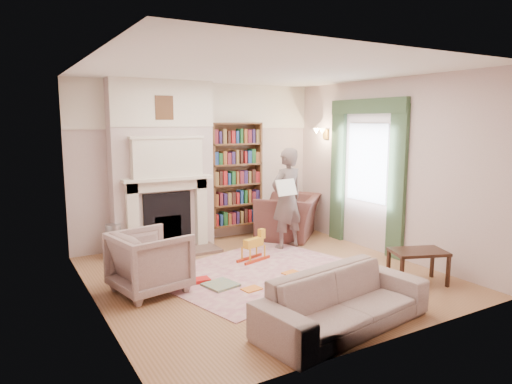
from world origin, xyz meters
TOP-DOWN VIEW (x-y plane):
  - floor at (0.00, 0.00)m, footprint 4.50×4.50m
  - ceiling at (0.00, 0.00)m, footprint 4.50×4.50m
  - wall_back at (0.00, 2.25)m, footprint 4.50×0.00m
  - wall_front at (0.00, -2.25)m, footprint 4.50×0.00m
  - wall_left at (-2.25, 0.00)m, footprint 0.00×4.50m
  - wall_right at (2.25, 0.00)m, footprint 0.00×4.50m
  - fireplace at (-0.75, 2.05)m, footprint 1.70×0.58m
  - bookcase at (0.65, 2.12)m, footprint 1.00×0.24m
  - window at (2.23, 0.40)m, footprint 0.02×0.90m
  - curtain_left at (2.20, -0.30)m, footprint 0.07×0.32m
  - curtain_right at (2.20, 1.10)m, footprint 0.07×0.32m
  - pelmet at (2.19, 0.40)m, footprint 0.09×1.70m
  - wall_sconce at (2.03, 1.50)m, footprint 0.20×0.24m
  - rug at (-0.01, 0.19)m, footprint 3.19×2.73m
  - armchair_reading at (1.50, 1.63)m, footprint 1.59×1.59m
  - armchair_left at (-1.57, 0.20)m, footprint 1.01×0.99m
  - sofa at (-0.13, -1.79)m, footprint 2.07×1.06m
  - man_reading at (1.05, 1.03)m, footprint 0.67×0.48m
  - newspaper at (0.90, 0.83)m, footprint 0.40×0.16m
  - coffee_table at (1.60, -1.27)m, footprint 0.82×0.67m
  - paraffin_heater at (-1.64, 1.86)m, footprint 0.30×0.30m
  - rocking_horse at (0.19, 0.66)m, footprint 0.58×0.36m
  - board_game at (-0.73, -0.09)m, footprint 0.45×0.45m
  - game_box_lid at (-0.92, 0.18)m, footprint 0.29×0.21m
  - comic_annuals at (0.16, -0.36)m, footprint 1.32×0.69m

SIDE VIEW (x-z plane):
  - floor at x=0.00m, z-range 0.00..0.00m
  - rug at x=-0.01m, z-range 0.00..0.01m
  - comic_annuals at x=0.16m, z-range 0.01..0.03m
  - board_game at x=-0.73m, z-range 0.01..0.04m
  - game_box_lid at x=-0.92m, z-range 0.01..0.06m
  - coffee_table at x=1.60m, z-range 0.00..0.45m
  - rocking_horse at x=0.19m, z-range 0.00..0.48m
  - paraffin_heater at x=-1.64m, z-range 0.00..0.55m
  - sofa at x=-0.13m, z-range 0.00..0.58m
  - armchair_reading at x=1.50m, z-range 0.00..0.78m
  - armchair_left at x=-1.57m, z-range 0.00..0.78m
  - man_reading at x=1.05m, z-range 0.00..1.70m
  - newspaper at x=0.90m, z-range 0.95..1.21m
  - bookcase at x=0.65m, z-range 0.25..2.10m
  - curtain_left at x=2.20m, z-range 0.00..2.40m
  - curtain_right at x=2.20m, z-range 0.00..2.40m
  - fireplace at x=-0.75m, z-range -0.01..2.79m
  - wall_back at x=0.00m, z-range -0.85..3.65m
  - wall_front at x=0.00m, z-range -0.85..3.65m
  - wall_left at x=-2.25m, z-range -0.85..3.65m
  - wall_right at x=2.25m, z-range -0.85..3.65m
  - window at x=2.23m, z-range 0.80..2.10m
  - wall_sconce at x=2.03m, z-range 1.78..2.02m
  - pelmet at x=2.19m, z-range 2.26..2.50m
  - ceiling at x=0.00m, z-range 2.80..2.80m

